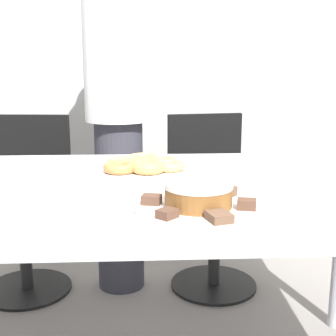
{
  "coord_description": "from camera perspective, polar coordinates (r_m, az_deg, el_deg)",
  "views": [
    {
      "loc": [
        -0.07,
        -1.38,
        1.12
      ],
      "look_at": [
        -0.0,
        -0.04,
        0.82
      ],
      "focal_mm": 50.0,
      "sensor_mm": 36.0,
      "label": 1
    }
  ],
  "objects": [
    {
      "name": "wall_back",
      "position": [
        2.98,
        -1.57,
        15.99
      ],
      "size": [
        8.0,
        0.05,
        2.6
      ],
      "color": "beige",
      "rests_on": "ground_plane"
    },
    {
      "name": "table",
      "position": [
        1.45,
        0.09,
        -5.23
      ],
      "size": [
        1.62,
        0.99,
        0.76
      ],
      "color": "silver",
      "rests_on": "ground_plane"
    },
    {
      "name": "person_standing",
      "position": [
        2.27,
        -6.15,
        7.29
      ],
      "size": [
        0.31,
        0.31,
        1.72
      ],
      "color": "#383842",
      "rests_on": "ground_plane"
    },
    {
      "name": "office_chair_left",
      "position": [
        2.46,
        -16.88,
        -4.91
      ],
      "size": [
        0.48,
        0.48,
        0.87
      ],
      "rotation": [
        0.0,
        0.0,
        -0.09
      ],
      "color": "black",
      "rests_on": "ground_plane"
    },
    {
      "name": "office_chair_right",
      "position": [
        2.41,
        5.34,
        -4.77
      ],
      "size": [
        0.5,
        0.5,
        0.87
      ],
      "rotation": [
        0.0,
        0.0,
        0.15
      ],
      "color": "black",
      "rests_on": "ground_plane"
    },
    {
      "name": "plate_cake",
      "position": [
        1.19,
        3.69,
        -4.9
      ],
      "size": [
        0.32,
        0.32,
        0.01
      ],
      "color": "white",
      "rests_on": "table"
    },
    {
      "name": "plate_donuts",
      "position": [
        1.61,
        -2.71,
        -0.22
      ],
      "size": [
        0.4,
        0.4,
        0.01
      ],
      "color": "white",
      "rests_on": "table"
    },
    {
      "name": "frosted_cake",
      "position": [
        1.18,
        3.71,
        -3.22
      ],
      "size": [
        0.17,
        0.17,
        0.06
      ],
      "color": "brown",
      "rests_on": "plate_cake"
    },
    {
      "name": "lamington_0",
      "position": [
        1.08,
        6.23,
        -5.92
      ],
      "size": [
        0.06,
        0.07,
        0.02
      ],
      "rotation": [
        0.0,
        0.0,
        5.0
      ],
      "color": "brown",
      "rests_on": "plate_cake"
    },
    {
      "name": "lamington_1",
      "position": [
        1.17,
        9.56,
        -4.36
      ],
      "size": [
        0.05,
        0.05,
        0.02
      ],
      "rotation": [
        0.0,
        0.0,
        6.05
      ],
      "color": "brown",
      "rests_on": "plate_cake"
    },
    {
      "name": "lamington_2",
      "position": [
        1.28,
        6.95,
        -2.85
      ],
      "size": [
        0.07,
        0.07,
        0.03
      ],
      "rotation": [
        0.0,
        0.0,
        7.1
      ],
      "color": "brown",
      "rests_on": "plate_cake"
    },
    {
      "name": "lamington_3",
      "position": [
        1.29,
        1.59,
        -2.63
      ],
      "size": [
        0.06,
        0.06,
        0.03
      ],
      "rotation": [
        0.0,
        0.0,
        8.15
      ],
      "color": "#513828",
      "rests_on": "plate_cake"
    },
    {
      "name": "lamington_4",
      "position": [
        1.2,
        -2.03,
        -3.85
      ],
      "size": [
        0.06,
        0.05,
        0.02
      ],
      "rotation": [
        0.0,
        0.0,
        9.19
      ],
      "color": "brown",
      "rests_on": "plate_cake"
    },
    {
      "name": "lamington_5",
      "position": [
        1.09,
        -0.11,
        -5.57
      ],
      "size": [
        0.06,
        0.06,
        0.02
      ],
      "rotation": [
        0.0,
        0.0,
        10.24
      ],
      "color": "brown",
      "rests_on": "plate_cake"
    },
    {
      "name": "donut_0",
      "position": [
        1.6,
        -2.72,
        0.56
      ],
      "size": [
        0.11,
        0.11,
        0.03
      ],
      "color": "#D18E4C",
      "rests_on": "plate_donuts"
    },
    {
      "name": "donut_1",
      "position": [
        1.69,
        -2.95,
        1.11
      ],
      "size": [
        0.12,
        0.12,
        0.03
      ],
      "color": "#E5AD66",
      "rests_on": "plate_donuts"
    },
    {
      "name": "donut_2",
      "position": [
        1.63,
        -5.57,
        0.68
      ],
      "size": [
        0.11,
        0.11,
        0.03
      ],
      "color": "#E5AD66",
      "rests_on": "plate_donuts"
    },
    {
      "name": "donut_3",
      "position": [
        1.55,
        -5.87,
        0.07
      ],
      "size": [
        0.11,
        0.11,
        0.03
      ],
      "color": "#C68447",
      "rests_on": "plate_donuts"
    },
    {
      "name": "donut_4",
      "position": [
        1.54,
        -2.42,
        0.14
      ],
      "size": [
        0.12,
        0.12,
        0.04
      ],
      "color": "tan",
      "rests_on": "plate_donuts"
    },
    {
      "name": "donut_5",
      "position": [
        1.57,
        0.15,
        0.27
      ],
      "size": [
        0.11,
        0.11,
        0.03
      ],
      "color": "#E5AD66",
      "rests_on": "plate_donuts"
    },
    {
      "name": "donut_6",
      "position": [
        1.65,
        -0.7,
        0.83
      ],
      "size": [
        0.12,
        0.12,
        0.03
      ],
      "color": "#E5AD66",
      "rests_on": "plate_donuts"
    }
  ]
}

